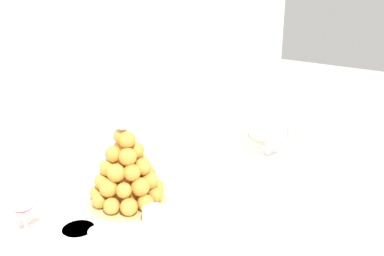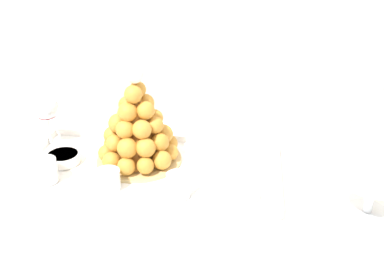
{
  "view_description": "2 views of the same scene",
  "coord_description": "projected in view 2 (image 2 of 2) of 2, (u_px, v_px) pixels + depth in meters",
  "views": [
    {
      "loc": [
        -0.89,
        -0.7,
        1.4
      ],
      "look_at": [
        -0.0,
        -0.01,
        1.0
      ],
      "focal_mm": 40.31,
      "sensor_mm": 36.0,
      "label": 1
    },
    {
      "loc": [
        0.12,
        -0.93,
        1.41
      ],
      "look_at": [
        0.0,
        -0.02,
        0.96
      ],
      "focal_mm": 43.76,
      "sensor_mm": 36.0,
      "label": 2
    }
  ],
  "objects": [
    {
      "name": "buffet_table",
      "position": [
        192.0,
        224.0,
        1.16
      ],
      "size": [
        1.56,
        0.77,
        0.79
      ],
      "color": "brown",
      "rests_on": "ground_plane"
    },
    {
      "name": "serving_tray",
      "position": [
        151.0,
        170.0,
        1.19
      ],
      "size": [
        0.65,
        0.33,
        0.02
      ],
      "color": "white",
      "rests_on": "buffet_table"
    },
    {
      "name": "croquembouche",
      "position": [
        138.0,
        129.0,
        1.18
      ],
      "size": [
        0.22,
        0.22,
        0.26
      ],
      "color": "tan",
      "rests_on": "serving_tray"
    },
    {
      "name": "dessert_cup_left",
      "position": [
        45.0,
        171.0,
        1.13
      ],
      "size": [
        0.06,
        0.06,
        0.06
      ],
      "color": "silver",
      "rests_on": "serving_tray"
    },
    {
      "name": "dessert_cup_mid_left",
      "position": [
        108.0,
        181.0,
        1.1
      ],
      "size": [
        0.06,
        0.06,
        0.05
      ],
      "color": "silver",
      "rests_on": "serving_tray"
    },
    {
      "name": "dessert_cup_centre",
      "position": [
        178.0,
        186.0,
        1.07
      ],
      "size": [
        0.06,
        0.06,
        0.06
      ],
      "color": "silver",
      "rests_on": "serving_tray"
    },
    {
      "name": "dessert_cup_mid_right",
      "position": [
        248.0,
        187.0,
        1.07
      ],
      "size": [
        0.06,
        0.06,
        0.06
      ],
      "color": "silver",
      "rests_on": "serving_tray"
    },
    {
      "name": "creme_brulee_ramekin",
      "position": [
        63.0,
        158.0,
        1.21
      ],
      "size": [
        0.09,
        0.09,
        0.02
      ],
      "color": "white",
      "rests_on": "serving_tray"
    },
    {
      "name": "macaron_goblet",
      "position": [
        380.0,
        148.0,
        0.96
      ],
      "size": [
        0.12,
        0.12,
        0.26
      ],
      "color": "white",
      "rests_on": "buffet_table"
    },
    {
      "name": "wine_glass",
      "position": [
        46.0,
        110.0,
        1.28
      ],
      "size": [
        0.07,
        0.07,
        0.15
      ],
      "color": "silver",
      "rests_on": "buffet_table"
    }
  ]
}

